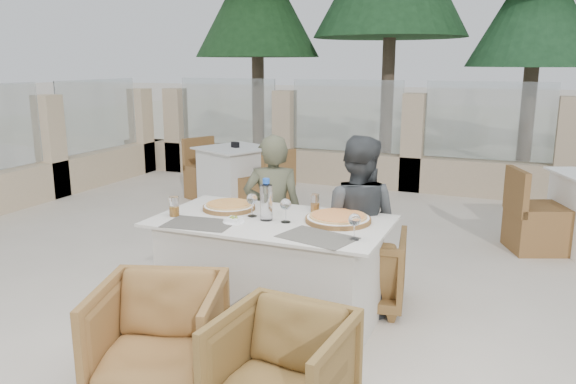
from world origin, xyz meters
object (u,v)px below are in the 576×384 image
at_px(wine_glass_near, 286,209).
at_px(wine_glass_corner, 354,225).
at_px(beer_glass_left, 174,207).
at_px(armchair_near_left, 159,337).
at_px(beer_glass_right, 315,203).
at_px(bg_table_a, 236,177).
at_px(pizza_right, 338,218).
at_px(armchair_near_right, 282,371).
at_px(pizza_left, 229,206).
at_px(water_bottle, 266,199).
at_px(wine_glass_centre, 252,204).
at_px(dining_table, 272,272).
at_px(diner_left, 273,215).
at_px(diner_right, 356,224).
at_px(olive_dish, 234,219).
at_px(armchair_far_left, 269,253).
at_px(armchair_far_right, 362,268).

distance_m(wine_glass_near, wine_glass_corner, 0.56).
xyz_separation_m(beer_glass_left, armchair_near_left, (0.42, -0.81, -0.52)).
xyz_separation_m(beer_glass_right, bg_table_a, (-2.00, 2.57, -0.45)).
relative_size(pizza_right, beer_glass_right, 3.48).
bearing_deg(armchair_near_right, pizza_left, 132.79).
distance_m(water_bottle, wine_glass_centre, 0.15).
distance_m(water_bottle, beer_glass_right, 0.41).
relative_size(dining_table, beer_glass_left, 11.60).
bearing_deg(armchair_near_right, bg_table_a, 125.04).
relative_size(water_bottle, wine_glass_corner, 1.58).
height_order(pizza_right, beer_glass_left, beer_glass_left).
bearing_deg(bg_table_a, dining_table, -33.51).
xyz_separation_m(wine_glass_near, beer_glass_right, (0.09, 0.34, -0.03)).
xyz_separation_m(armchair_near_left, diner_left, (0.02, 1.53, 0.32)).
relative_size(dining_table, wine_glass_near, 8.70).
relative_size(water_bottle, armchair_near_left, 0.41).
xyz_separation_m(diner_right, bg_table_a, (-2.27, 2.40, -0.27)).
distance_m(olive_dish, armchair_near_left, 0.96).
distance_m(pizza_right, armchair_far_left, 1.07).
xyz_separation_m(pizza_right, armchair_far_right, (0.07, 0.44, -0.51)).
bearing_deg(dining_table, water_bottle, -139.59).
relative_size(beer_glass_left, diner_left, 0.11).
bearing_deg(bg_table_a, olive_dish, -37.83).
height_order(pizza_right, olive_dish, pizza_right).
relative_size(beer_glass_right, armchair_far_right, 0.20).
bearing_deg(pizza_right, diner_right, 85.17).
bearing_deg(armchair_near_right, water_bottle, 122.79).
relative_size(armchair_far_left, armchair_near_left, 0.85).
bearing_deg(beer_glass_left, diner_left, 58.32).
xyz_separation_m(beer_glass_right, armchair_far_left, (-0.53, 0.35, -0.56)).
height_order(dining_table, pizza_left, pizza_left).
bearing_deg(diner_right, beer_glass_left, 27.75).
xyz_separation_m(armchair_near_left, armchair_near_right, (0.76, -0.03, -0.02)).
relative_size(wine_glass_near, wine_glass_corner, 1.00).
xyz_separation_m(armchair_far_left, armchair_near_left, (0.07, -1.65, 0.05)).
bearing_deg(armchair_far_right, beer_glass_right, 30.89).
relative_size(wine_glass_centre, armchair_near_right, 0.28).
distance_m(beer_glass_left, olive_dish, 0.46).
bearing_deg(water_bottle, pizza_right, 17.17).
bearing_deg(armchair_far_left, diner_right, -173.99).
xyz_separation_m(dining_table, bg_table_a, (-1.80, 2.88, 0.00)).
relative_size(olive_dish, diner_left, 0.09).
xyz_separation_m(armchair_far_left, diner_right, (0.79, -0.18, 0.39)).
bearing_deg(pizza_right, beer_glass_left, -164.72).
height_order(beer_glass_left, olive_dish, beer_glass_left).
height_order(armchair_near_left, bg_table_a, bg_table_a).
height_order(diner_left, bg_table_a, diner_left).
bearing_deg(water_bottle, armchair_near_right, -61.64).
xyz_separation_m(wine_glass_corner, bg_table_a, (-2.44, 3.10, -0.48)).
height_order(water_bottle, armchair_far_right, water_bottle).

